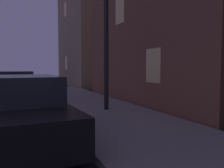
% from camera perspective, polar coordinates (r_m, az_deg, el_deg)
% --- Properties ---
extents(car_black, '(2.17, 4.53, 1.43)m').
position_cam_1_polar(car_black, '(5.34, -21.98, -5.97)').
color(car_black, black).
rests_on(car_black, ground).
extents(car_white, '(2.11, 4.09, 1.43)m').
position_cam_1_polar(car_white, '(12.23, -22.47, -0.54)').
color(car_white, silver).
rests_on(car_white, ground).
extents(building_mid, '(7.84, 9.80, 8.62)m').
position_cam_1_polar(building_mid, '(12.63, 20.62, 16.11)').
color(building_mid, brown).
rests_on(building_mid, ground).
extents(building_far, '(6.20, 9.10, 15.17)m').
position_cam_1_polar(building_far, '(23.10, -2.93, 18.97)').
color(building_far, '#998466').
rests_on(building_far, ground).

